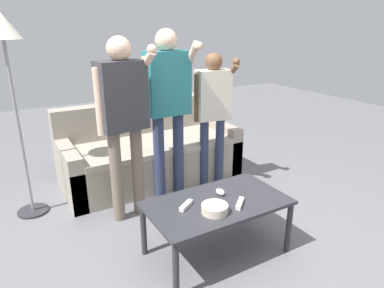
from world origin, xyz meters
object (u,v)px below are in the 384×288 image
(coffee_table, at_px, (217,208))
(game_remote_wand_near, at_px, (240,203))
(snack_bowl, at_px, (215,209))
(floor_lamp, at_px, (5,46))
(player_right, at_px, (213,105))
(player_center, at_px, (168,96))
(game_remote_nunchuk, at_px, (220,192))
(game_remote_wand_far, at_px, (186,205))
(couch, at_px, (149,153))
(player_left, at_px, (123,110))

(coffee_table, relative_size, game_remote_wand_near, 7.32)
(snack_bowl, xyz_separation_m, floor_lamp, (-1.06, 1.50, 1.04))
(coffee_table, relative_size, snack_bowl, 5.58)
(player_right, bearing_deg, snack_bowl, -122.67)
(coffee_table, relative_size, player_center, 0.63)
(game_remote_nunchuk, bearing_deg, game_remote_wand_near, -81.59)
(game_remote_wand_far, bearing_deg, game_remote_nunchuk, 6.05)
(coffee_table, height_order, floor_lamp, floor_lamp)
(game_remote_nunchuk, xyz_separation_m, player_right, (0.57, 0.97, 0.43))
(player_center, relative_size, player_right, 1.16)
(game_remote_nunchuk, bearing_deg, couch, 88.35)
(game_remote_nunchuk, relative_size, game_remote_wand_far, 0.61)
(player_left, bearing_deg, floor_lamp, 146.29)
(player_right, bearing_deg, player_center, -179.22)
(snack_bowl, distance_m, player_left, 1.15)
(game_remote_nunchuk, relative_size, player_right, 0.06)
(coffee_table, xyz_separation_m, player_left, (-0.39, 0.86, 0.61))
(game_remote_nunchuk, relative_size, player_left, 0.05)
(player_center, distance_m, game_remote_wand_far, 1.21)
(snack_bowl, distance_m, game_remote_wand_far, 0.21)
(floor_lamp, bearing_deg, player_left, -33.71)
(game_remote_nunchuk, relative_size, player_center, 0.05)
(coffee_table, height_order, player_left, player_left)
(coffee_table, distance_m, player_center, 1.23)
(game_remote_nunchuk, xyz_separation_m, player_left, (-0.46, 0.78, 0.54))
(player_left, distance_m, player_center, 0.54)
(player_center, distance_m, game_remote_wand_near, 1.31)
(floor_lamp, xyz_separation_m, game_remote_wand_near, (1.27, -1.50, -1.06))
(couch, relative_size, player_center, 1.17)
(coffee_table, bearing_deg, player_center, 83.29)
(game_remote_nunchuk, height_order, player_left, player_left)
(game_remote_nunchuk, distance_m, player_left, 1.06)
(game_remote_wand_near, bearing_deg, coffee_table, 130.53)
(couch, xyz_separation_m, snack_bowl, (-0.23, -1.67, 0.18))
(game_remote_wand_near, relative_size, game_remote_wand_far, 0.99)
(game_remote_nunchuk, height_order, player_center, player_center)
(game_remote_wand_near, bearing_deg, player_right, 65.53)
(player_left, bearing_deg, couch, 53.71)
(couch, height_order, coffee_table, couch)
(coffee_table, distance_m, game_remote_wand_far, 0.25)
(couch, height_order, snack_bowl, couch)
(coffee_table, height_order, player_center, player_center)
(floor_lamp, height_order, game_remote_wand_far, floor_lamp)
(player_center, bearing_deg, snack_bowl, -101.04)
(couch, relative_size, floor_lamp, 1.08)
(snack_bowl, height_order, player_left, player_left)
(couch, distance_m, game_remote_wand_far, 1.56)
(snack_bowl, xyz_separation_m, game_remote_wand_near, (0.21, -0.01, -0.01))
(player_right, height_order, game_remote_wand_far, player_right)
(snack_bowl, xyz_separation_m, game_remote_nunchuk, (0.18, 0.20, -0.01))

